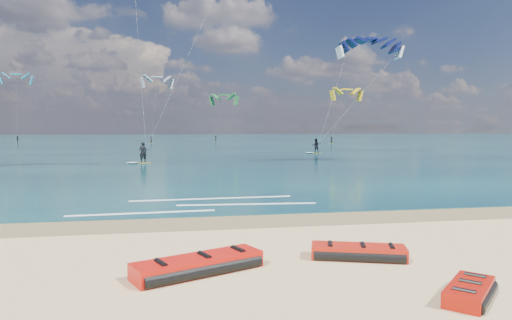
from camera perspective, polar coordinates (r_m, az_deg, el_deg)
The scene contains 10 objects.
ground at distance 52.82m, azimuth -9.52°, elevation 0.45°, with size 320.00×320.00×0.00m, color tan.
wet_sand_strip at distance 16.06m, azimuth -8.52°, elevation -7.83°, with size 320.00×2.40×0.01m, color brown.
sea at distance 116.76m, azimuth -9.75°, elevation 2.43°, with size 320.00×200.00×0.04m, color #092333.
packed_kite_left at distance 10.77m, azimuth -7.19°, elevation -13.83°, with size 3.23×1.22×0.44m, color red, non-canonical shape.
packed_kite_mid at distance 12.07m, azimuth 12.65°, elevation -11.92°, with size 2.54×1.09×0.39m, color red, non-canonical shape.
packed_kite_right at distance 10.08m, azimuth 25.09°, elevation -15.48°, with size 1.79×0.99×0.36m, color #B21307, non-canonical shape.
kitesurfer_main at distance 39.41m, azimuth -11.96°, elevation 12.81°, with size 10.70×9.23×18.28m.
kitesurfer_far at distance 57.53m, azimuth 10.91°, elevation 8.66°, with size 11.99×5.89×15.26m.
shoreline_foam at distance 19.64m, azimuth -6.44°, elevation -5.50°, with size 10.03×3.63×0.01m.
distant_kites at distance 92.21m, azimuth -14.49°, elevation 5.71°, with size 72.05×32.61×14.58m.
Camera 1 is at (-0.35, -12.71, 3.31)m, focal length 32.00 mm.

